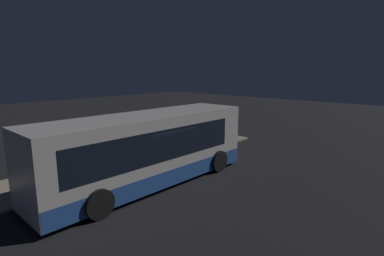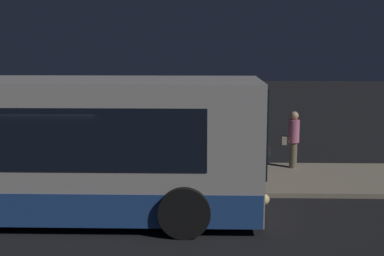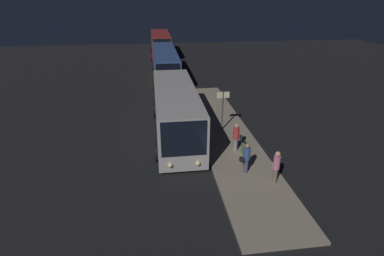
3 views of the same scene
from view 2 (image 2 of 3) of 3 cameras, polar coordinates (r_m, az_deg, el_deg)
ground at (r=12.53m, az=-14.50°, el=-9.19°), size 80.00×80.00×0.00m
platform at (r=15.56m, az=-11.19°, el=-5.17°), size 20.00×3.37×0.12m
bus_lead at (r=12.38m, az=-16.76°, el=-2.16°), size 10.18×2.86×3.08m
passenger_boarding at (r=15.05m, az=-1.66°, el=-1.71°), size 0.44×0.59×1.67m
passenger_waiting at (r=16.22m, az=10.73°, el=-0.95°), size 0.54×0.39×1.71m
passenger_with_bags at (r=14.99m, az=7.39°, el=-1.90°), size 0.46×0.59×1.64m
suitcase at (r=15.47m, az=0.43°, el=-3.64°), size 0.46×0.19×0.87m
sign_post at (r=15.20m, az=-12.80°, el=1.24°), size 0.10×0.83×2.69m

